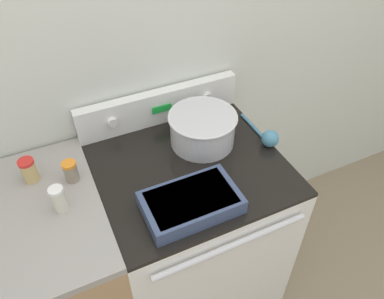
# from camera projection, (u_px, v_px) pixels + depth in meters

# --- Properties ---
(kitchen_wall) EXTENTS (8.00, 0.05, 2.50)m
(kitchen_wall) POSITION_uv_depth(u_px,v_px,m) (151.00, 54.00, 1.56)
(kitchen_wall) COLOR silver
(kitchen_wall) RESTS_ON ground_plane
(stove_range) EXTENTS (0.75, 0.72, 0.94)m
(stove_range) POSITION_uv_depth(u_px,v_px,m) (190.00, 233.00, 1.83)
(stove_range) COLOR white
(stove_range) RESTS_ON ground_plane
(control_panel) EXTENTS (0.75, 0.07, 0.16)m
(control_panel) POSITION_uv_depth(u_px,v_px,m) (159.00, 106.00, 1.67)
(control_panel) COLOR white
(control_panel) RESTS_ON stove_range
(side_counter) EXTENTS (0.49, 0.69, 0.95)m
(side_counter) POSITION_uv_depth(u_px,v_px,m) (62.00, 282.00, 1.63)
(side_counter) COLOR tan
(side_counter) RESTS_ON ground_plane
(mixing_bowl) EXTENTS (0.29, 0.29, 0.14)m
(mixing_bowl) POSITION_uv_depth(u_px,v_px,m) (202.00, 127.00, 1.56)
(mixing_bowl) COLOR silver
(mixing_bowl) RESTS_ON stove_range
(casserole_dish) EXTENTS (0.34, 0.21, 0.06)m
(casserole_dish) POSITION_uv_depth(u_px,v_px,m) (191.00, 202.00, 1.32)
(casserole_dish) COLOR #38476B
(casserole_dish) RESTS_ON stove_range
(ladle) EXTENTS (0.07, 0.26, 0.07)m
(ladle) POSITION_uv_depth(u_px,v_px,m) (269.00, 138.00, 1.58)
(ladle) COLOR teal
(ladle) RESTS_ON stove_range
(spice_jar_orange_cap) EXTENTS (0.05, 0.05, 0.09)m
(spice_jar_orange_cap) POSITION_uv_depth(u_px,v_px,m) (71.00, 171.00, 1.40)
(spice_jar_orange_cap) COLOR gray
(spice_jar_orange_cap) RESTS_ON side_counter
(spice_jar_white_cap) EXTENTS (0.05, 0.05, 0.10)m
(spice_jar_white_cap) POSITION_uv_depth(u_px,v_px,m) (59.00, 199.00, 1.29)
(spice_jar_white_cap) COLOR beige
(spice_jar_white_cap) RESTS_ON side_counter
(spice_jar_red_cap) EXTENTS (0.06, 0.06, 0.10)m
(spice_jar_red_cap) POSITION_uv_depth(u_px,v_px,m) (29.00, 170.00, 1.40)
(spice_jar_red_cap) COLOR tan
(spice_jar_red_cap) RESTS_ON side_counter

